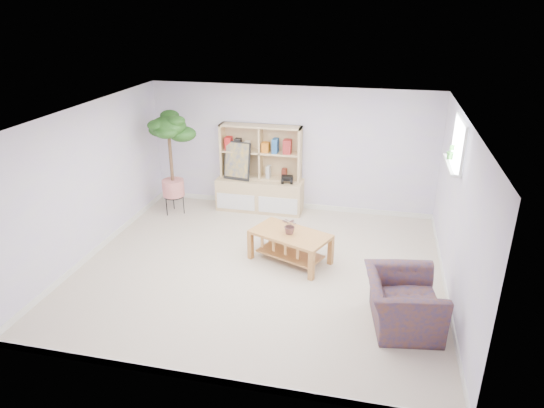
% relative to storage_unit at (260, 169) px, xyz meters
% --- Properties ---
extents(floor, '(5.50, 5.00, 0.01)m').
position_rel_storage_unit_xyz_m(floor, '(0.56, -2.24, -0.84)').
color(floor, '#BBB3A8').
rests_on(floor, ground).
extents(ceiling, '(5.50, 5.00, 0.01)m').
position_rel_storage_unit_xyz_m(ceiling, '(0.56, -2.24, 1.56)').
color(ceiling, white).
rests_on(ceiling, walls).
extents(walls, '(5.51, 5.01, 2.40)m').
position_rel_storage_unit_xyz_m(walls, '(0.56, -2.24, 0.36)').
color(walls, silver).
rests_on(walls, floor).
extents(baseboard, '(5.50, 5.00, 0.10)m').
position_rel_storage_unit_xyz_m(baseboard, '(0.56, -2.24, -0.79)').
color(baseboard, white).
rests_on(baseboard, floor).
extents(window, '(0.10, 0.98, 0.68)m').
position_rel_storage_unit_xyz_m(window, '(3.29, -1.64, 1.16)').
color(window, white).
rests_on(window, walls).
extents(window_sill, '(0.14, 1.00, 0.04)m').
position_rel_storage_unit_xyz_m(window_sill, '(3.23, -1.64, 0.84)').
color(window_sill, white).
rests_on(window_sill, walls).
extents(storage_unit, '(1.67, 0.56, 1.67)m').
position_rel_storage_unit_xyz_m(storage_unit, '(0.00, 0.00, 0.00)').
color(storage_unit, tan).
rests_on(storage_unit, floor).
extents(poster, '(0.55, 0.20, 0.74)m').
position_rel_storage_unit_xyz_m(poster, '(-0.43, -0.07, 0.16)').
color(poster, yellow).
rests_on(poster, storage_unit).
extents(toy_truck, '(0.33, 0.25, 0.16)m').
position_rel_storage_unit_xyz_m(toy_truck, '(0.55, -0.07, -0.13)').
color(toy_truck, black).
rests_on(toy_truck, storage_unit).
extents(coffee_table, '(1.37, 1.07, 0.49)m').
position_rel_storage_unit_xyz_m(coffee_table, '(0.97, -1.91, -0.59)').
color(coffee_table, '#A3672C').
rests_on(coffee_table, floor).
extents(table_plant, '(0.33, 0.32, 0.28)m').
position_rel_storage_unit_xyz_m(table_plant, '(0.97, -1.94, -0.20)').
color(table_plant, '#306F35').
rests_on(table_plant, coffee_table).
extents(floor_tree, '(0.73, 0.73, 1.98)m').
position_rel_storage_unit_xyz_m(floor_tree, '(-1.58, -0.53, 0.15)').
color(floor_tree, '#1D421A').
rests_on(floor_tree, floor).
extents(armchair, '(1.05, 1.16, 0.76)m').
position_rel_storage_unit_xyz_m(armchair, '(2.65, -3.22, -0.45)').
color(armchair, navy).
rests_on(armchair, floor).
extents(sill_plant, '(0.16, 0.14, 0.23)m').
position_rel_storage_unit_xyz_m(sill_plant, '(3.23, -1.42, 0.98)').
color(sill_plant, '#1D421A').
rests_on(sill_plant, window_sill).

